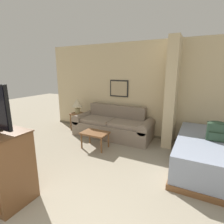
% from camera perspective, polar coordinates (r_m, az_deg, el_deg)
% --- Properties ---
extents(wall_back, '(6.91, 0.16, 2.60)m').
position_cam_1_polar(wall_back, '(4.86, 14.24, 6.55)').
color(wall_back, '#CCB78E').
rests_on(wall_back, ground_plane).
extents(wall_partition_pillar, '(0.24, 0.58, 2.60)m').
position_cam_1_polar(wall_partition_pillar, '(4.44, 18.89, 5.69)').
color(wall_partition_pillar, '#CCB78E').
rests_on(wall_partition_pillar, ground_plane).
extents(couch, '(2.23, 0.84, 0.85)m').
position_cam_1_polar(couch, '(4.98, 0.26, -4.49)').
color(couch, gray).
rests_on(couch, ground_plane).
extents(coffee_table, '(0.63, 0.43, 0.40)m').
position_cam_1_polar(coffee_table, '(4.25, -5.59, -7.32)').
color(coffee_table, brown).
rests_on(coffee_table, ground_plane).
extents(side_table, '(0.38, 0.38, 0.54)m').
position_cam_1_polar(side_table, '(5.60, -11.07, -1.40)').
color(side_table, brown).
rests_on(side_table, ground_plane).
extents(table_lamp, '(0.33, 0.33, 0.46)m').
position_cam_1_polar(table_lamp, '(5.51, -11.26, 2.69)').
color(table_lamp, tan).
rests_on(table_lamp, side_table).
extents(backpack, '(0.32, 0.20, 0.36)m').
position_cam_1_polar(backpack, '(3.75, 30.94, -5.19)').
color(backpack, '#2D4733').
rests_on(backpack, bed).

